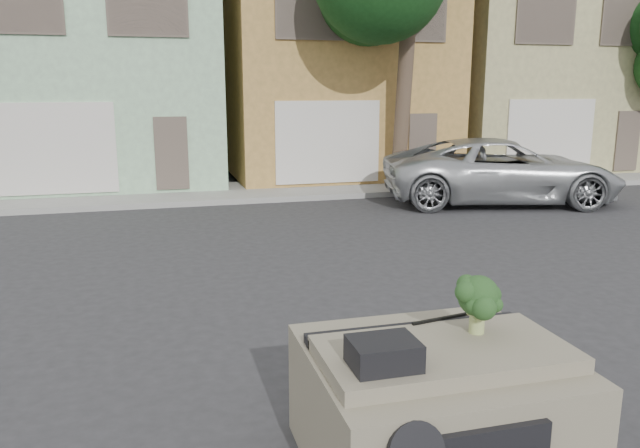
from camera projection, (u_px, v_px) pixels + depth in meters
name	position (u px, v px, depth m)	size (l,w,h in m)	color
ground_plane	(330.00, 331.00, 7.98)	(120.00, 120.00, 0.00)	#303033
sidewalk	(229.00, 193.00, 17.86)	(40.00, 3.00, 0.15)	gray
townhouse_mint	(100.00, 63.00, 19.92)	(7.20, 8.20, 7.55)	#9BC69D
townhouse_tan	(325.00, 65.00, 21.84)	(7.20, 8.20, 7.55)	#B28744
townhouse_beige	(514.00, 67.00, 23.76)	(7.20, 8.20, 7.55)	tan
silver_pickup	(499.00, 203.00, 16.73)	(2.85, 6.18, 1.72)	#B0B3B6
tree_near	(405.00, 43.00, 17.57)	(4.40, 4.00, 8.50)	#113512
car_dashboard	(434.00, 404.00, 5.03)	(2.00, 1.80, 1.12)	gray
instrument_hump	(384.00, 353.00, 4.41)	(0.48, 0.38, 0.20)	black
wiper_arm	(447.00, 318.00, 5.34)	(0.70, 0.03, 0.02)	black
broccoli	(478.00, 304.00, 4.99)	(0.40, 0.40, 0.49)	#1C3918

